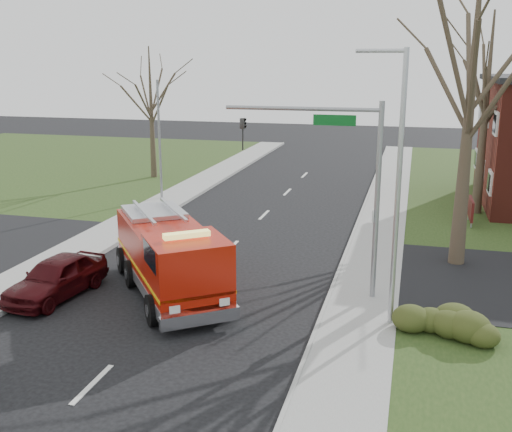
# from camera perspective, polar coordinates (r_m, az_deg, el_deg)

# --- Properties ---
(ground) EXTENTS (120.00, 120.00, 0.00)m
(ground) POSITION_cam_1_polar(r_m,az_deg,el_deg) (21.28, -7.22, -7.72)
(ground) COLOR black
(ground) RESTS_ON ground
(sidewalk_right) EXTENTS (2.40, 80.00, 0.15)m
(sidewalk_right) POSITION_cam_1_polar(r_m,az_deg,el_deg) (19.90, 9.79, -9.22)
(sidewalk_right) COLOR gray
(sidewalk_right) RESTS_ON ground
(sidewalk_left) EXTENTS (2.40, 80.00, 0.15)m
(sidewalk_left) POSITION_cam_1_polar(r_m,az_deg,el_deg) (24.17, -21.06, -5.67)
(sidewalk_left) COLOR gray
(sidewalk_left) RESTS_ON ground
(health_center_sign) EXTENTS (0.12, 2.00, 1.40)m
(health_center_sign) POSITION_cam_1_polar(r_m,az_deg,el_deg) (31.65, 19.78, 0.63)
(health_center_sign) COLOR #481110
(health_center_sign) RESTS_ON ground
(hedge_corner) EXTENTS (2.80, 2.00, 0.90)m
(hedge_corner) POSITION_cam_1_polar(r_m,az_deg,el_deg) (18.79, 18.21, -9.56)
(hedge_corner) COLOR #2B3714
(hedge_corner) RESTS_ON lawn_right
(bare_tree_near) EXTENTS (6.00, 6.00, 12.00)m
(bare_tree_near) POSITION_cam_1_polar(r_m,az_deg,el_deg) (24.28, 19.89, 12.27)
(bare_tree_near) COLOR #31281D
(bare_tree_near) RESTS_ON ground
(bare_tree_far) EXTENTS (5.25, 5.25, 10.50)m
(bare_tree_far) POSITION_cam_1_polar(r_m,az_deg,el_deg) (33.40, 21.15, 10.95)
(bare_tree_far) COLOR #31281D
(bare_tree_far) RESTS_ON ground
(bare_tree_left) EXTENTS (4.50, 4.50, 9.00)m
(bare_tree_left) POSITION_cam_1_polar(r_m,az_deg,el_deg) (42.12, -9.99, 10.98)
(bare_tree_left) COLOR #31281D
(bare_tree_left) RESTS_ON ground
(traffic_signal_mast) EXTENTS (5.29, 0.18, 6.80)m
(traffic_signal_mast) POSITION_cam_1_polar(r_m,az_deg,el_deg) (20.11, 7.95, 4.92)
(traffic_signal_mast) COLOR gray
(traffic_signal_mast) RESTS_ON ground
(streetlight_pole) EXTENTS (1.48, 0.16, 8.40)m
(streetlight_pole) POSITION_cam_1_polar(r_m,az_deg,el_deg) (18.04, 13.23, 3.06)
(streetlight_pole) COLOR #B7BABF
(streetlight_pole) RESTS_ON ground
(utility_pole_far) EXTENTS (0.14, 0.14, 7.00)m
(utility_pole_far) POSITION_cam_1_polar(r_m,az_deg,el_deg) (35.55, -9.17, 7.05)
(utility_pole_far) COLOR gray
(utility_pole_far) RESTS_ON ground
(fire_engine) EXTENTS (6.23, 7.15, 2.87)m
(fire_engine) POSITION_cam_1_polar(r_m,az_deg,el_deg) (21.23, -8.17, -4.07)
(fire_engine) COLOR #A51507
(fire_engine) RESTS_ON ground
(parked_car_maroon) EXTENTS (2.20, 4.41, 1.44)m
(parked_car_maroon) POSITION_cam_1_polar(r_m,az_deg,el_deg) (22.08, -18.48, -5.54)
(parked_car_maroon) COLOR #37080B
(parked_car_maroon) RESTS_ON ground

